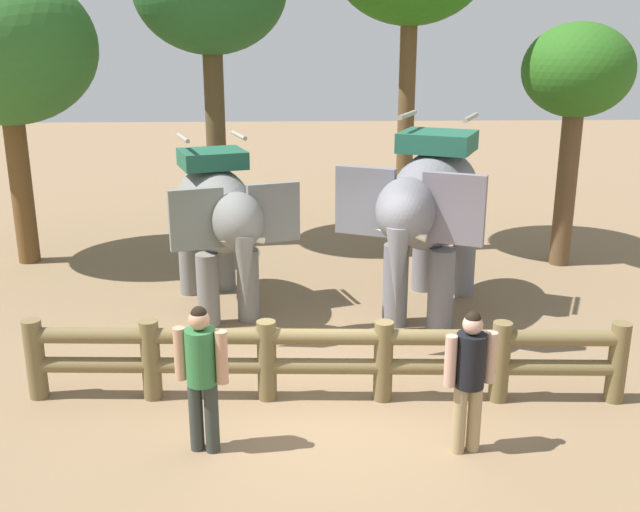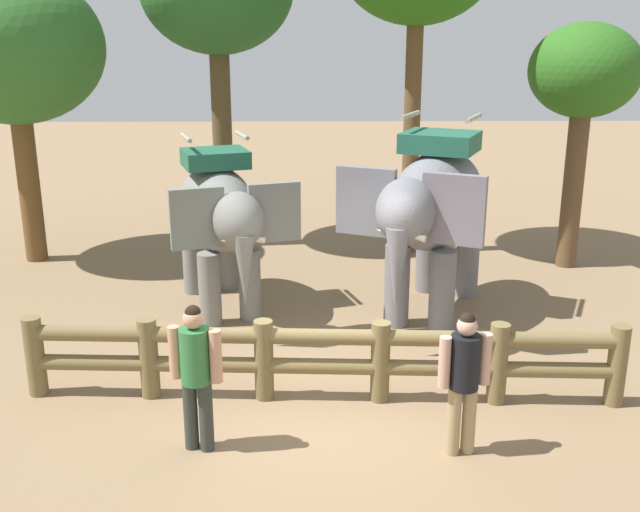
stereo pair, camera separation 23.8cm
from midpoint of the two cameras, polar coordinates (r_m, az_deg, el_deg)
The scene contains 8 objects.
ground_plane at distance 9.41m, azimuth 0.91°, elevation -11.47°, with size 60.00×60.00×0.00m, color #856A4B.
log_fence at distance 9.31m, azimuth 0.89°, elevation -7.65°, with size 7.52×0.62×1.05m.
elephant_near_left at distance 12.04m, azimuth -7.15°, elevation 3.16°, with size 2.36×3.46×2.90m.
elephant_center at distance 11.84m, azimuth 9.29°, elevation 3.78°, with size 2.88×3.83×3.24m.
tourist_woman_in_black at distance 8.18m, azimuth -8.72°, elevation -8.51°, with size 0.59×0.40×1.71m.
tourist_man_in_blue at distance 8.20m, azimuth 11.88°, elevation -8.87°, with size 0.58×0.37×1.66m.
tree_back_center at distance 14.92m, azimuth 20.13°, elevation 12.77°, with size 2.05×2.05×4.65m.
tree_deep_back at distance 15.50m, azimuth -22.16°, elevation 14.55°, with size 3.40×3.40×5.63m.
Camera 2 is at (-0.15, -8.27, 4.49)m, focal length 41.53 mm.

